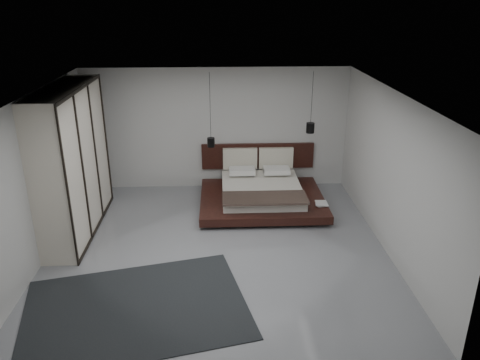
{
  "coord_description": "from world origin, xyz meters",
  "views": [
    {
      "loc": [
        0.06,
        -7.42,
        4.28
      ],
      "look_at": [
        0.45,
        1.2,
        0.85
      ],
      "focal_mm": 35.0,
      "sensor_mm": 36.0,
      "label": 1
    }
  ],
  "objects_px": {
    "bed": "(261,192)",
    "wardrobe": "(72,161)",
    "rug": "(136,308)",
    "pendant_right": "(310,128)",
    "pendant_left": "(211,142)",
    "lattice_screen": "(81,142)"
  },
  "relations": [
    {
      "from": "pendant_right",
      "to": "wardrobe",
      "type": "relative_size",
      "value": 0.47
    },
    {
      "from": "bed",
      "to": "rug",
      "type": "height_order",
      "value": "bed"
    },
    {
      "from": "bed",
      "to": "pendant_left",
      "type": "relative_size",
      "value": 1.64
    },
    {
      "from": "bed",
      "to": "rug",
      "type": "xyz_separation_m",
      "value": [
        -2.15,
        -3.61,
        -0.27
      ]
    },
    {
      "from": "rug",
      "to": "wardrobe",
      "type": "bearing_deg",
      "value": 119.77
    },
    {
      "from": "pendant_left",
      "to": "rug",
      "type": "distance_m",
      "value": 4.35
    },
    {
      "from": "pendant_right",
      "to": "rug",
      "type": "bearing_deg",
      "value": -128.8
    },
    {
      "from": "wardrobe",
      "to": "rug",
      "type": "relative_size",
      "value": 0.89
    },
    {
      "from": "bed",
      "to": "wardrobe",
      "type": "bearing_deg",
      "value": -164.75
    },
    {
      "from": "wardrobe",
      "to": "rug",
      "type": "distance_m",
      "value": 3.32
    },
    {
      "from": "pendant_left",
      "to": "bed",
      "type": "bearing_deg",
      "value": -20.26
    },
    {
      "from": "wardrobe",
      "to": "rug",
      "type": "bearing_deg",
      "value": -60.23
    },
    {
      "from": "wardrobe",
      "to": "bed",
      "type": "bearing_deg",
      "value": 15.25
    },
    {
      "from": "lattice_screen",
      "to": "pendant_left",
      "type": "height_order",
      "value": "pendant_left"
    },
    {
      "from": "lattice_screen",
      "to": "pendant_right",
      "type": "bearing_deg",
      "value": -1.59
    },
    {
      "from": "pendant_left",
      "to": "wardrobe",
      "type": "height_order",
      "value": "pendant_left"
    },
    {
      "from": "lattice_screen",
      "to": "bed",
      "type": "distance_m",
      "value": 4.07
    },
    {
      "from": "wardrobe",
      "to": "rug",
      "type": "xyz_separation_m",
      "value": [
        1.5,
        -2.62,
        -1.38
      ]
    },
    {
      "from": "bed",
      "to": "pendant_left",
      "type": "height_order",
      "value": "pendant_left"
    },
    {
      "from": "pendant_left",
      "to": "pendant_right",
      "type": "height_order",
      "value": "same"
    },
    {
      "from": "pendant_left",
      "to": "rug",
      "type": "relative_size",
      "value": 0.51
    },
    {
      "from": "pendant_right",
      "to": "wardrobe",
      "type": "bearing_deg",
      "value": -163.58
    }
  ]
}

